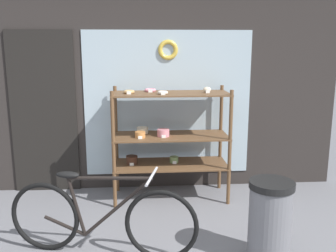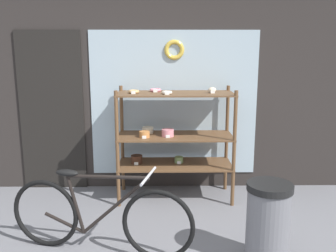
% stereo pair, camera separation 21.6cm
% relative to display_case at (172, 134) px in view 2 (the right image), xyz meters
% --- Properties ---
extents(storefront_facade, '(4.96, 0.13, 3.92)m').
position_rel_display_case_xyz_m(storefront_facade, '(-0.20, 0.42, 1.07)').
color(storefront_facade, '#2D2826').
rests_on(storefront_facade, ground_plane).
extents(display_case, '(1.42, 0.57, 1.41)m').
position_rel_display_case_xyz_m(display_case, '(0.00, 0.00, 0.00)').
color(display_case, brown).
rests_on(display_case, ground_plane).
extents(bicycle, '(1.74, 0.56, 0.80)m').
position_rel_display_case_xyz_m(bicycle, '(-0.70, -1.31, -0.47)').
color(bicycle, black).
rests_on(bicycle, ground_plane).
extents(trash_bin, '(0.40, 0.40, 0.74)m').
position_rel_display_case_xyz_m(trash_bin, '(0.80, -1.50, -0.44)').
color(trash_bin, slate).
rests_on(trash_bin, ground_plane).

